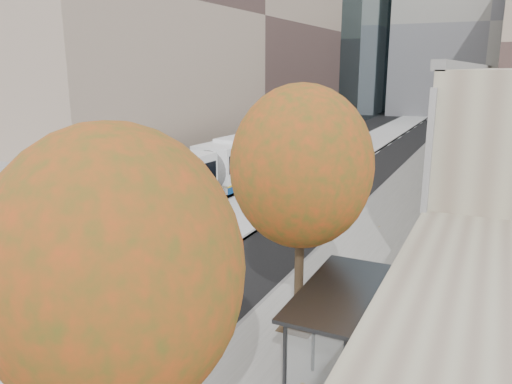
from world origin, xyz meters
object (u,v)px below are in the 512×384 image
Objects in this scene: bus_far at (218,168)px; distant_car at (357,126)px; bus_shelter at (347,307)px; cyclist at (159,332)px.

bus_far is 36.10m from distant_car.
cyclist is (-5.14, -1.07, -1.44)m from bus_shelter.
bus_shelter reaches higher than cyclist.
cyclist is (7.88, -17.06, -1.02)m from bus_far.
bus_far is at bearing 122.92° from cyclist.
bus_shelter is 0.23× the size of bus_far.
distant_car is (-13.35, 52.07, -1.46)m from bus_shelter.
bus_far is 4.54× the size of distant_car.
distant_car is at bearing 104.38° from bus_shelter.
bus_shelter is 53.78m from distant_car.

